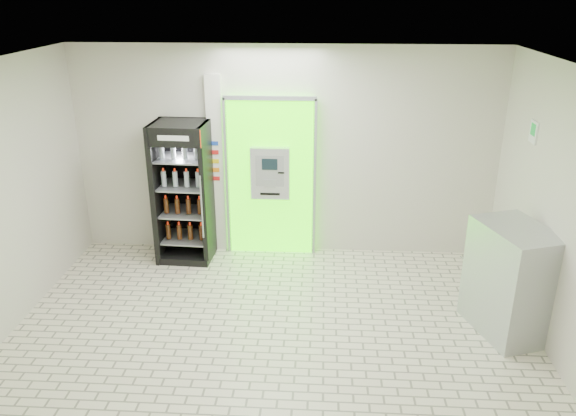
{
  "coord_description": "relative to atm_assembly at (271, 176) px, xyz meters",
  "views": [
    {
      "loc": [
        0.52,
        -5.18,
        3.71
      ],
      "look_at": [
        0.12,
        1.2,
        1.17
      ],
      "focal_mm": 35.0,
      "sensor_mm": 36.0,
      "label": 1
    }
  ],
  "objects": [
    {
      "name": "steel_cabinet",
      "position": [
        2.87,
        -1.91,
        -0.53
      ],
      "size": [
        0.93,
        1.11,
        1.28
      ],
      "rotation": [
        0.0,
        0.0,
        0.32
      ],
      "color": "#ACAFB4",
      "rests_on": "ground"
    },
    {
      "name": "room_shell",
      "position": [
        0.2,
        -2.41,
        0.67
      ],
      "size": [
        6.0,
        6.0,
        6.0
      ],
      "color": "beige",
      "rests_on": "ground"
    },
    {
      "name": "beverage_cooler",
      "position": [
        -1.21,
        -0.25,
        -0.21
      ],
      "size": [
        0.78,
        0.73,
        2.0
      ],
      "rotation": [
        0.0,
        0.0,
        -0.05
      ],
      "color": "black",
      "rests_on": "ground"
    },
    {
      "name": "exit_sign",
      "position": [
        3.19,
        -1.01,
        0.95
      ],
      "size": [
        0.02,
        0.22,
        0.26
      ],
      "color": "white",
      "rests_on": "room_shell"
    },
    {
      "name": "ground",
      "position": [
        0.2,
        -2.41,
        -1.17
      ],
      "size": [
        6.0,
        6.0,
        0.0
      ],
      "primitive_type": "plane",
      "color": "beige",
      "rests_on": "ground"
    },
    {
      "name": "atm_assembly",
      "position": [
        0.0,
        0.0,
        0.0
      ],
      "size": [
        1.3,
        0.24,
        2.33
      ],
      "color": "#39FE02",
      "rests_on": "ground"
    },
    {
      "name": "pillar",
      "position": [
        -0.78,
        0.04,
        0.13
      ],
      "size": [
        0.22,
        0.11,
        2.6
      ],
      "color": "silver",
      "rests_on": "ground"
    }
  ]
}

